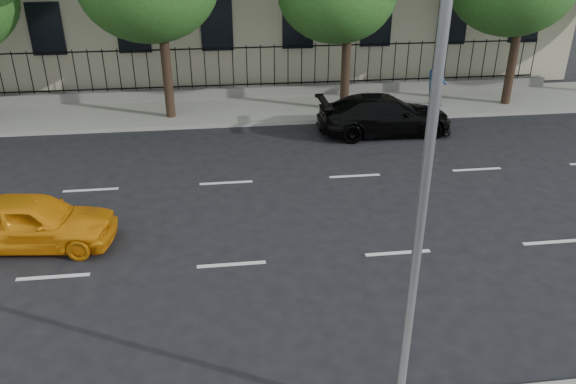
% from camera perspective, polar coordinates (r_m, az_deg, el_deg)
% --- Properties ---
extents(ground, '(120.00, 120.00, 0.00)m').
position_cam_1_polar(ground, '(11.23, -5.30, -14.38)').
color(ground, black).
rests_on(ground, ground).
extents(far_sidewalk, '(60.00, 4.00, 0.15)m').
position_cam_1_polar(far_sidewalk, '(23.67, -6.77, 8.29)').
color(far_sidewalk, gray).
rests_on(far_sidewalk, ground).
extents(lane_markings, '(49.60, 4.62, 0.01)m').
position_cam_1_polar(lane_markings, '(15.16, -6.07, -2.66)').
color(lane_markings, silver).
rests_on(lane_markings, ground).
extents(iron_fence, '(30.00, 0.50, 2.20)m').
position_cam_1_polar(iron_fence, '(25.14, -6.92, 10.71)').
color(iron_fence, slate).
rests_on(iron_fence, far_sidewalk).
extents(street_light, '(0.25, 3.32, 8.05)m').
position_cam_1_polar(street_light, '(7.56, 13.13, 9.08)').
color(street_light, slate).
rests_on(street_light, near_sidewalk).
extents(yellow_taxi, '(4.06, 2.00, 1.33)m').
position_cam_1_polar(yellow_taxi, '(14.91, -24.52, -2.74)').
color(yellow_taxi, orange).
rests_on(yellow_taxi, ground).
extents(black_sedan, '(5.00, 2.10, 1.44)m').
position_cam_1_polar(black_sedan, '(21.15, 9.79, 7.74)').
color(black_sedan, black).
rests_on(black_sedan, ground).
extents(pedestrian_far, '(0.85, 1.03, 1.97)m').
position_cam_1_polar(pedestrian_far, '(24.52, 14.89, 10.81)').
color(pedestrian_far, '#254A86').
rests_on(pedestrian_far, far_sidewalk).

